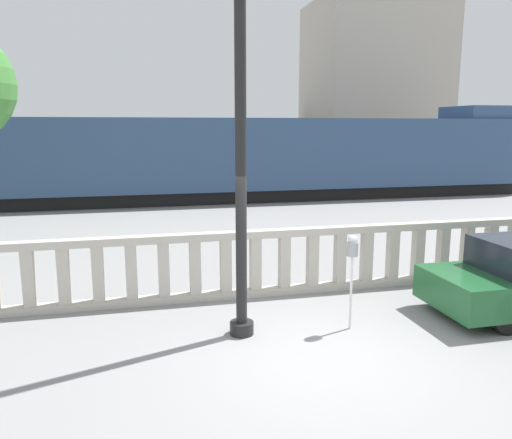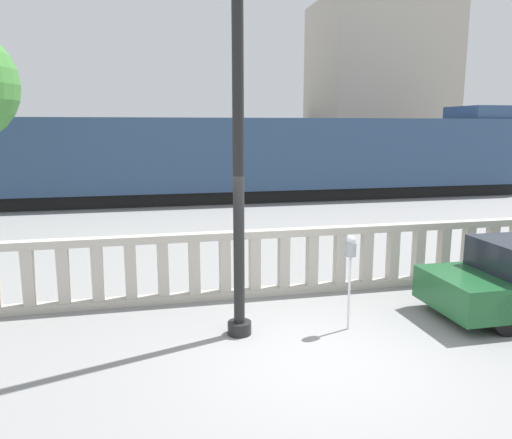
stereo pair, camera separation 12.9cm
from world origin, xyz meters
TOP-DOWN VIEW (x-y plane):
  - ground_plane at (0.00, 0.00)m, footprint 160.00×160.00m
  - balustrade at (-0.00, 2.78)m, footprint 17.76×0.24m
  - lamppost at (-0.91, 1.07)m, footprint 0.40×0.40m
  - parking_meter at (0.83, 0.87)m, footprint 0.18×0.18m
  - train_near at (2.52, 15.37)m, footprint 26.41×3.07m
  - train_far at (6.07, 26.05)m, footprint 25.96×2.65m
  - building_block at (12.92, 24.89)m, footprint 8.18×6.50m

SIDE VIEW (x-z plane):
  - ground_plane at x=0.00m, z-range 0.00..0.00m
  - balustrade at x=0.00m, z-range 0.00..1.29m
  - parking_meter at x=0.83m, z-range 0.48..2.03m
  - train_far at x=6.07m, z-range -0.21..3.80m
  - train_near at x=2.52m, z-range -0.21..3.94m
  - lamppost at x=-0.91m, z-range 0.36..7.23m
  - building_block at x=12.92m, z-range 0.00..11.01m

